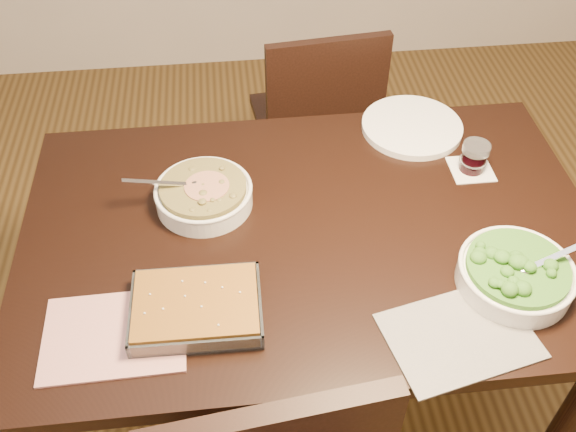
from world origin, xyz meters
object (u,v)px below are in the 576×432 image
object	(u,v)px
stew_bowl	(204,194)
chair_far	(317,120)
wine_tumbler	(474,157)
baking_dish	(196,308)
dinner_plate	(412,127)
table	(310,254)
broccoli_bowl	(516,274)

from	to	relation	value
stew_bowl	chair_far	bearing A→B (deg)	59.94
stew_bowl	wine_tumbler	xyz separation A→B (m)	(0.71, 0.05, 0.01)
baking_dish	wine_tumbler	size ratio (longest dim) A/B	3.44
dinner_plate	table	bearing A→B (deg)	-133.48
wine_tumbler	chair_far	world-z (taller)	chair_far
table	baking_dish	size ratio (longest dim) A/B	5.01
stew_bowl	baking_dish	bearing A→B (deg)	-93.68
table	chair_far	bearing A→B (deg)	80.20
broccoli_bowl	table	bearing A→B (deg)	152.63
table	chair_far	distance (m)	0.82
baking_dish	dinner_plate	size ratio (longest dim) A/B	0.98
broccoli_bowl	chair_far	bearing A→B (deg)	105.91
table	chair_far	world-z (taller)	chair_far
wine_tumbler	chair_far	size ratio (longest dim) A/B	0.09
chair_far	baking_dish	bearing A→B (deg)	61.93
table	stew_bowl	xyz separation A→B (m)	(-0.25, 0.11, 0.13)
table	broccoli_bowl	distance (m)	0.49
baking_dish	broccoli_bowl	bearing A→B (deg)	1.77
table	baking_dish	bearing A→B (deg)	-140.43
baking_dish	chair_far	world-z (taller)	chair_far
stew_bowl	broccoli_bowl	size ratio (longest dim) A/B	0.93
table	broccoli_bowl	xyz separation A→B (m)	(0.42, -0.22, 0.13)
broccoli_bowl	dinner_plate	world-z (taller)	broccoli_bowl
stew_bowl	dinner_plate	xyz separation A→B (m)	(0.59, 0.24, -0.02)
table	chair_far	size ratio (longest dim) A/B	1.63
wine_tumbler	dinner_plate	bearing A→B (deg)	121.40
broccoli_bowl	baking_dish	world-z (taller)	broccoli_bowl
table	baking_dish	xyz separation A→B (m)	(-0.28, -0.23, 0.12)
stew_bowl	baking_dish	distance (m)	0.34
dinner_plate	wine_tumbler	bearing A→B (deg)	-58.60
table	wine_tumbler	distance (m)	0.50
table	dinner_plate	size ratio (longest dim) A/B	4.93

